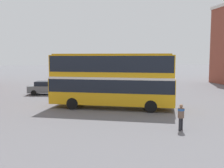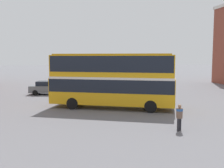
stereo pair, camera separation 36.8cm
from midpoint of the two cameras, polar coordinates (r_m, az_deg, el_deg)
The scene contains 4 objects.
ground_plane at distance 23.22m, azimuth 2.34°, elevation -5.22°, with size 240.00×240.00×0.00m, color slate.
double_decker_bus at distance 22.69m, azimuth -0.46°, elevation 1.46°, with size 10.91×6.32×4.75m.
pedestrian_foreground at distance 16.51m, azimuth 14.17°, elevation -6.45°, with size 0.56×0.56×1.63m.
parked_car_kerb_near at distance 32.35m, azimuth -14.51°, elevation -0.80°, with size 4.33×2.38×1.59m.
Camera 1 is at (-5.22, -22.19, 4.48)m, focal length 42.00 mm.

